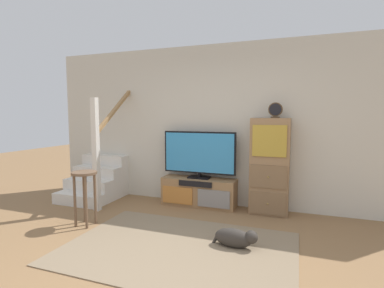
% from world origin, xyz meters
% --- Properties ---
extents(ground_plane, '(20.00, 20.00, 0.00)m').
position_xyz_m(ground_plane, '(0.00, 0.00, 0.00)').
color(ground_plane, olive).
extents(back_wall, '(6.40, 0.12, 2.70)m').
position_xyz_m(back_wall, '(0.00, 2.46, 1.35)').
color(back_wall, beige).
rests_on(back_wall, ground_plane).
extents(area_rug, '(2.60, 1.80, 0.01)m').
position_xyz_m(area_rug, '(0.00, 0.60, 0.01)').
color(area_rug, '#847056').
rests_on(area_rug, ground_plane).
extents(media_console, '(1.25, 0.38, 0.47)m').
position_xyz_m(media_console, '(-0.30, 2.19, 0.23)').
color(media_console, '#997047').
rests_on(media_console, ground_plane).
extents(television, '(1.24, 0.22, 0.79)m').
position_xyz_m(television, '(-0.30, 2.22, 0.89)').
color(television, black).
rests_on(television, media_console).
extents(side_cabinet, '(0.58, 0.38, 1.48)m').
position_xyz_m(side_cabinet, '(0.85, 2.20, 0.74)').
color(side_cabinet, '#93704C').
rests_on(side_cabinet, ground_plane).
extents(desk_clock, '(0.21, 0.08, 0.23)m').
position_xyz_m(desk_clock, '(0.91, 2.19, 1.60)').
color(desk_clock, '#4C3823').
rests_on(desk_clock, side_cabinet).
extents(staircase, '(1.00, 1.36, 2.20)m').
position_xyz_m(staircase, '(-2.24, 2.20, 0.37)').
color(staircase, silver).
rests_on(staircase, ground_plane).
extents(bar_stool_near, '(0.34, 0.34, 0.76)m').
position_xyz_m(bar_stool_near, '(-1.49, 0.82, 0.56)').
color(bar_stool_near, brown).
rests_on(bar_stool_near, ground_plane).
extents(dog, '(0.54, 0.23, 0.23)m').
position_xyz_m(dog, '(0.61, 0.85, 0.12)').
color(dog, '#332D28').
rests_on(dog, ground_plane).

